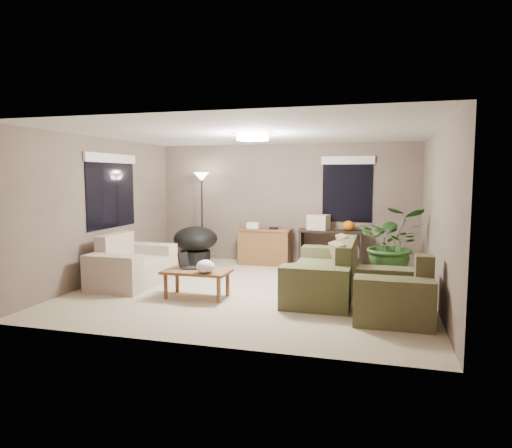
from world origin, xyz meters
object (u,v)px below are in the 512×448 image
(main_sofa, at_px, (326,275))
(armchair, at_px, (394,296))
(cat_scratching_post, at_px, (404,270))
(desk, at_px, (265,246))
(papasan_chair, at_px, (196,243))
(coffee_table, at_px, (197,274))
(console_table, at_px, (331,245))
(houseplant, at_px, (392,251))
(loveseat, at_px, (132,266))
(floor_lamp, at_px, (202,187))

(main_sofa, height_order, armchair, same)
(cat_scratching_post, bearing_deg, desk, 161.53)
(main_sofa, height_order, papasan_chair, main_sofa)
(main_sofa, xyz_separation_m, coffee_table, (-1.85, -0.73, 0.06))
(console_table, bearing_deg, coffee_table, -120.27)
(houseplant, bearing_deg, papasan_chair, 174.63)
(main_sofa, relative_size, coffee_table, 2.20)
(main_sofa, bearing_deg, console_table, 94.09)
(coffee_table, distance_m, cat_scratching_post, 3.62)
(desk, distance_m, papasan_chair, 1.44)
(main_sofa, distance_m, loveseat, 3.28)
(console_table, relative_size, floor_lamp, 0.68)
(armchair, distance_m, cat_scratching_post, 2.23)
(main_sofa, height_order, cat_scratching_post, main_sofa)
(armchair, bearing_deg, cat_scratching_post, 84.25)
(floor_lamp, bearing_deg, cat_scratching_post, -11.62)
(loveseat, bearing_deg, armchair, -11.19)
(loveseat, height_order, armchair, same)
(desk, height_order, houseplant, houseplant)
(armchair, distance_m, floor_lamp, 5.11)
(loveseat, bearing_deg, cat_scratching_post, 16.98)
(loveseat, relative_size, armchair, 1.60)
(loveseat, relative_size, floor_lamp, 0.84)
(console_table, height_order, cat_scratching_post, console_table)
(papasan_chair, height_order, floor_lamp, floor_lamp)
(desk, height_order, console_table, same)
(loveseat, height_order, papasan_chair, loveseat)
(desk, xyz_separation_m, floor_lamp, (-1.37, -0.07, 1.22))
(main_sofa, xyz_separation_m, loveseat, (-3.27, -0.19, 0.00))
(coffee_table, relative_size, cat_scratching_post, 2.00)
(console_table, bearing_deg, papasan_chair, -168.67)
(papasan_chair, xyz_separation_m, houseplant, (3.89, -0.37, 0.05))
(main_sofa, relative_size, cat_scratching_post, 4.40)
(desk, bearing_deg, console_table, 3.73)
(houseplant, relative_size, cat_scratching_post, 2.63)
(floor_lamp, bearing_deg, papasan_chair, -88.73)
(papasan_chair, bearing_deg, coffee_table, -66.79)
(console_table, distance_m, floor_lamp, 2.96)
(armchair, distance_m, coffee_table, 2.87)
(armchair, height_order, papasan_chair, armchair)
(armchair, xyz_separation_m, desk, (-2.50, 3.13, 0.08))
(houseplant, bearing_deg, desk, 162.01)
(coffee_table, bearing_deg, papasan_chair, 113.21)
(console_table, bearing_deg, loveseat, -142.73)
(main_sofa, relative_size, loveseat, 1.38)
(cat_scratching_post, bearing_deg, floor_lamp, 168.38)
(main_sofa, xyz_separation_m, houseplant, (1.02, 1.27, 0.22))
(armchair, distance_m, papasan_chair, 4.70)
(main_sofa, bearing_deg, desk, 125.73)
(main_sofa, relative_size, papasan_chair, 2.03)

